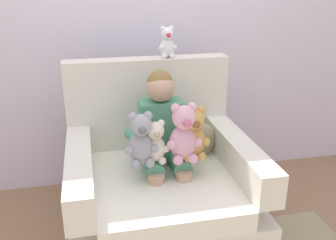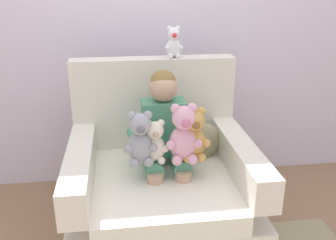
% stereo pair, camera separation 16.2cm
% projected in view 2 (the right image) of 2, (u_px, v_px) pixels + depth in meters
% --- Properties ---
extents(ground_plane, '(8.00, 8.00, 0.00)m').
position_uv_depth(ground_plane, '(162.00, 234.00, 2.40)').
color(ground_plane, '#936D4C').
extents(back_wall, '(6.00, 0.10, 2.60)m').
position_uv_depth(back_wall, '(147.00, 10.00, 2.69)').
color(back_wall, silver).
rests_on(back_wall, ground).
extents(armchair, '(1.06, 1.01, 1.04)m').
position_uv_depth(armchair, '(160.00, 186.00, 2.34)').
color(armchair, silver).
rests_on(armchair, ground).
extents(seated_child, '(0.45, 0.39, 0.82)m').
position_uv_depth(seated_child, '(165.00, 133.00, 2.25)').
color(seated_child, '#4C9370').
rests_on(seated_child, armchair).
extents(plush_pink, '(0.20, 0.17, 0.34)m').
position_uv_depth(plush_pink, '(184.00, 135.00, 2.09)').
color(plush_pink, '#EAA8BC').
rests_on(plush_pink, armchair).
extents(plush_grey, '(0.18, 0.15, 0.31)m').
position_uv_depth(plush_grey, '(140.00, 140.00, 2.07)').
color(plush_grey, '#9E9EA3').
rests_on(plush_grey, armchair).
extents(plush_cream, '(0.15, 0.12, 0.25)m').
position_uv_depth(plush_cream, '(155.00, 142.00, 2.10)').
color(plush_cream, silver).
rests_on(plush_cream, armchair).
extents(plush_honey, '(0.18, 0.15, 0.31)m').
position_uv_depth(plush_honey, '(194.00, 135.00, 2.12)').
color(plush_honey, gold).
rests_on(plush_honey, armchair).
extents(plush_white_on_backrest, '(0.12, 0.10, 0.20)m').
position_uv_depth(plush_white_on_backrest, '(174.00, 43.00, 2.41)').
color(plush_white_on_backrest, white).
rests_on(plush_white_on_backrest, armchair).
extents(throw_pillow, '(0.26, 0.13, 0.26)m').
position_uv_depth(throw_pillow, '(200.00, 141.00, 2.42)').
color(throw_pillow, '#998C66').
rests_on(throw_pillow, armchair).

